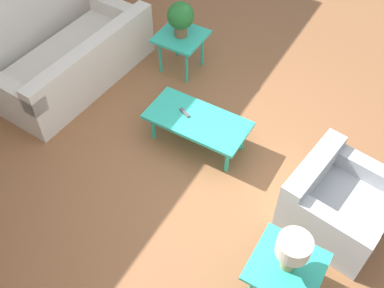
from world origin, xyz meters
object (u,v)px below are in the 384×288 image
side_table_plant (181,40)px  table_lamp (293,249)px  coffee_table (197,122)px  side_table_lamp (286,269)px  potted_plant (181,17)px  armchair (336,203)px  sofa (77,63)px

side_table_plant → table_lamp: size_ratio=1.45×
coffee_table → table_lamp: bearing=142.5°
side_table_plant → side_table_lamp: bearing=137.0°
side_table_lamp → potted_plant: (2.43, -2.27, 0.35)m
armchair → potted_plant: 2.93m
armchair → table_lamp: 1.13m
armchair → potted_plant: potted_plant is taller
coffee_table → potted_plant: 1.46m
sofa → armchair: (-3.62, 0.38, 0.01)m
sofa → coffee_table: 1.92m
side_table_lamp → table_lamp: 0.36m
armchair → coffee_table: 1.72m
sofa → armchair: 3.64m
side_table_plant → side_table_lamp: size_ratio=1.00×
potted_plant → table_lamp: bearing=137.0°
armchair → side_table_lamp: bearing=-179.9°
armchair → table_lamp: size_ratio=2.57×
table_lamp → coffee_table: bearing=-37.5°
sofa → coffee_table: (-1.91, 0.17, 0.08)m
side_table_plant → potted_plant: (0.00, -0.00, 0.35)m
armchair → side_table_plant: 2.88m
table_lamp → side_table_plant: bearing=-43.0°
armchair → coffee_table: armchair is taller
armchair → side_table_lamp: (0.15, 0.99, 0.18)m
sofa → table_lamp: (-3.47, 1.37, 0.55)m
armchair → table_lamp: (0.15, 0.99, 0.54)m
side_table_plant → sofa: bearing=40.8°
coffee_table → side_table_plant: size_ratio=1.95×
side_table_plant → potted_plant: potted_plant is taller
potted_plant → table_lamp: potted_plant is taller
table_lamp → armchair: bearing=-98.4°
coffee_table → side_table_lamp: bearing=142.5°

